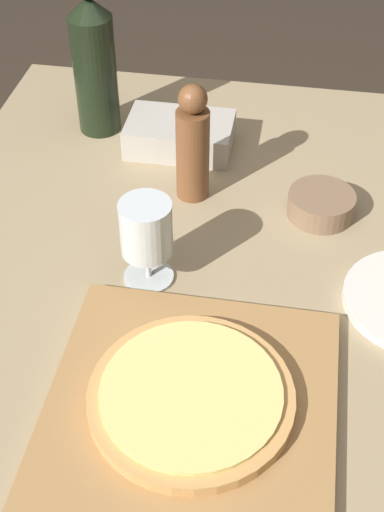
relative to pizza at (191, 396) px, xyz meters
name	(u,v)px	position (x,y,z in m)	size (l,w,h in m)	color
dining_table	(199,360)	(-0.01, 0.15, -0.12)	(0.98, 1.39, 0.72)	#9E8966
cutting_board	(191,406)	(0.00, 0.00, -0.02)	(0.36, 0.36, 0.02)	#A87A47
pizza	(191,396)	(0.00, 0.00, 0.00)	(0.26, 0.26, 0.02)	tan
wine_bottle	(94,64)	(-0.29, 0.62, 0.11)	(0.08, 0.08, 0.33)	black
pepper_mill	(193,146)	(-0.07, 0.44, 0.07)	(0.06, 0.06, 0.21)	brown
wine_glass	(146,231)	(-0.10, 0.23, 0.06)	(0.08, 0.08, 0.14)	silver
small_bowl	(321,204)	(0.15, 0.42, -0.01)	(0.11, 0.11, 0.04)	#84664C
food_container	(180,135)	(-0.12, 0.58, 0.00)	(0.19, 0.12, 0.06)	#BCB7AD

